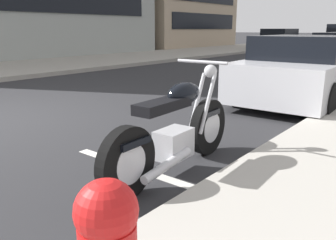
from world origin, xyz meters
TOP-DOWN VIEW (x-y plane):
  - sidewalk_far_curb at (12.00, 6.54)m, footprint 120.00×5.00m
  - parking_stall_stripe at (0.00, -3.44)m, footprint 0.12×2.20m
  - parked_motorcycle at (0.21, -3.62)m, footprint 2.08×0.62m
  - parked_car_across_street at (4.80, -3.40)m, footprint 4.07×1.90m
  - car_opposite_curb at (20.64, 3.43)m, footprint 4.33×2.07m

SIDE VIEW (x-z plane):
  - parking_stall_stripe at x=0.00m, z-range 0.00..0.01m
  - sidewalk_far_curb at x=12.00m, z-range 0.00..0.14m
  - parked_motorcycle at x=0.21m, z-range -0.13..1.00m
  - parked_car_across_street at x=4.80m, z-range -0.03..1.30m
  - car_opposite_curb at x=20.64m, z-range -0.04..1.42m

